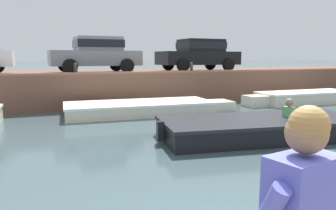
{
  "coord_description": "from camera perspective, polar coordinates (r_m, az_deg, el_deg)",
  "views": [
    {
      "loc": [
        -1.75,
        -1.77,
        2.02
      ],
      "look_at": [
        0.55,
        3.87,
        1.13
      ],
      "focal_mm": 35.0,
      "sensor_mm": 36.0,
      "label": 1
    }
  ],
  "objects": [
    {
      "name": "boat_moored_central_cream",
      "position": [
        11.84,
        -3.8,
        -0.49
      ],
      "size": [
        6.31,
        2.38,
        0.45
      ],
      "color": "silver",
      "rests_on": "ground"
    },
    {
      "name": "ground_plane",
      "position": [
        7.78,
        -8.42,
        -6.87
      ],
      "size": [
        400.0,
        400.0,
        0.0
      ],
      "primitive_type": "plane",
      "color": "#3D5156"
    },
    {
      "name": "boat_moored_east_cream",
      "position": [
        15.66,
        22.29,
        1.21
      ],
      "size": [
        5.37,
        1.69,
        0.53
      ],
      "color": "silver",
      "rests_on": "ground"
    },
    {
      "name": "mooring_bollard_east",
      "position": [
        14.59,
        4.09,
        6.64
      ],
      "size": [
        0.15,
        0.15,
        0.45
      ],
      "color": "#2D2B28",
      "rests_on": "far_quay_wall"
    },
    {
      "name": "car_centre_grey",
      "position": [
        14.87,
        -12.41,
        8.83
      ],
      "size": [
        3.87,
        2.07,
        1.54
      ],
      "color": "slate",
      "rests_on": "far_quay_wall"
    },
    {
      "name": "car_right_inner_black",
      "position": [
        16.51,
        5.43,
        8.91
      ],
      "size": [
        4.0,
        1.98,
        1.54
      ],
      "color": "black",
      "rests_on": "far_quay_wall"
    },
    {
      "name": "mooring_bollard_mid",
      "position": [
        13.18,
        -15.79,
        6.18
      ],
      "size": [
        0.15,
        0.15,
        0.45
      ],
      "color": "#2D2B28",
      "rests_on": "far_quay_wall"
    },
    {
      "name": "far_wall_coping",
      "position": [
        13.09,
        -14.47,
        5.34
      ],
      "size": [
        60.0,
        0.24,
        0.08
      ],
      "primitive_type": "cube",
      "color": "brown",
      "rests_on": "far_quay_wall"
    },
    {
      "name": "far_quay_wall",
      "position": [
        15.99,
        -15.77,
        3.17
      ],
      "size": [
        60.0,
        6.0,
        1.37
      ],
      "primitive_type": "cube",
      "color": "brown",
      "rests_on": "ground"
    },
    {
      "name": "motorboat_passing",
      "position": [
        8.79,
        17.4,
        -3.72
      ],
      "size": [
        6.29,
        2.85,
        0.98
      ],
      "color": "black",
      "rests_on": "ground"
    }
  ]
}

